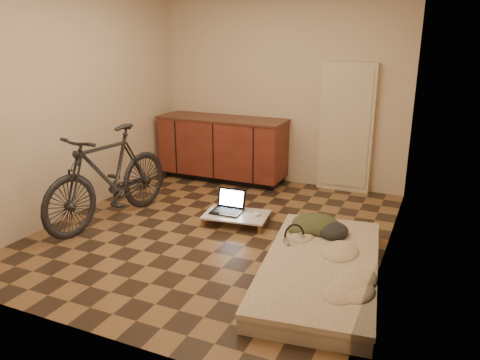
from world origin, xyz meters
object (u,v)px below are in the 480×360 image
at_px(futon, 320,269).
at_px(lap_desk, 236,215).
at_px(laptop, 228,207).
at_px(bicycle, 108,171).

height_order(futon, lap_desk, futon).
bearing_deg(lap_desk, laptop, 152.31).
xyz_separation_m(bicycle, laptop, (1.21, 0.55, -0.42)).
bearing_deg(futon, laptop, 138.86).
xyz_separation_m(futon, laptop, (-1.29, 0.86, 0.08)).
bearing_deg(bicycle, futon, 0.98).
relative_size(lap_desk, laptop, 2.18).
height_order(futon, laptop, laptop).
relative_size(futon, lap_desk, 2.76).
height_order(bicycle, futon, bicycle).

